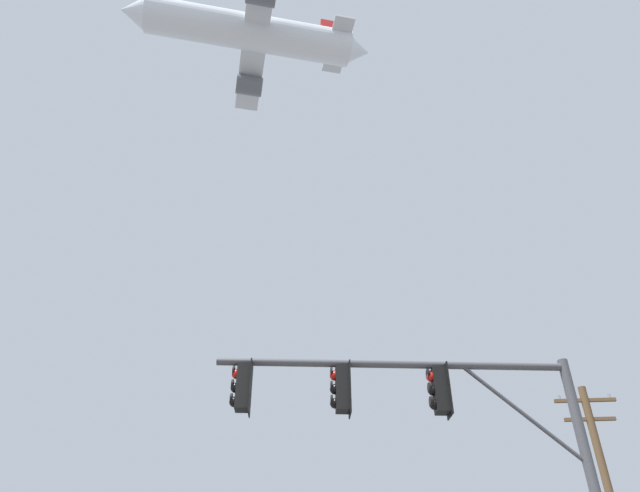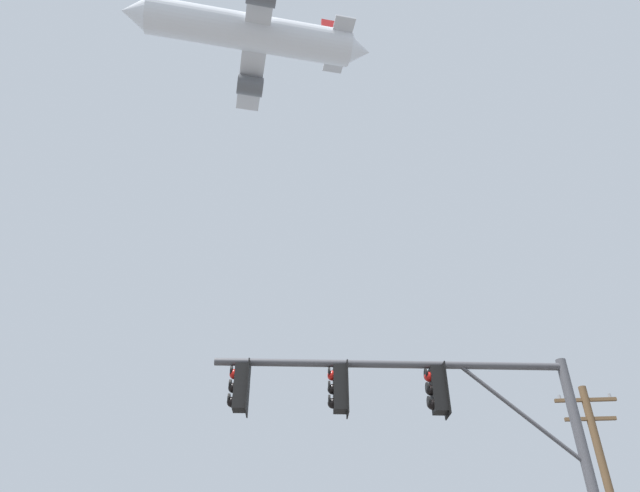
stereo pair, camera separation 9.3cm
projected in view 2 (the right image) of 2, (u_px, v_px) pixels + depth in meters
signal_pole_near at (428, 420)px, 10.96m from camera, size 7.06×1.10×5.83m
airplane at (250, 33)px, 58.65m from camera, size 25.16×19.43×6.93m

